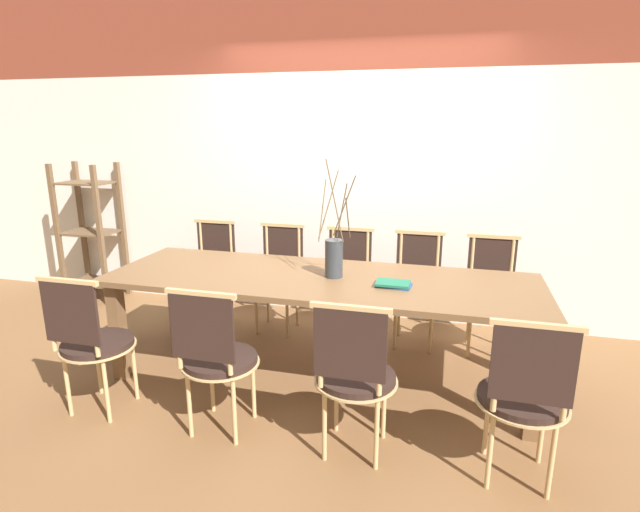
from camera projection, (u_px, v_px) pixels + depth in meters
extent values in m
plane|color=brown|center=(320.00, 377.00, 3.64)|extent=(16.00, 16.00, 0.00)
cube|color=silver|center=(358.00, 199.00, 4.60)|extent=(12.00, 0.06, 2.23)
cube|color=brown|center=(361.00, 9.00, 4.19)|extent=(12.00, 0.06, 0.97)
cube|color=brown|center=(320.00, 280.00, 3.45)|extent=(2.97, 0.97, 0.04)
cube|color=brown|center=(118.00, 331.00, 3.54)|extent=(0.09, 0.09, 0.72)
cube|color=brown|center=(536.00, 382.00, 2.84)|extent=(0.09, 0.09, 0.72)
cube|color=brown|center=(175.00, 297.00, 4.24)|extent=(0.09, 0.09, 0.72)
cube|color=brown|center=(521.00, 330.00, 3.55)|extent=(0.09, 0.09, 0.72)
cylinder|color=black|center=(98.00, 343.00, 3.14)|extent=(0.44, 0.44, 0.04)
cylinder|color=tan|center=(98.00, 347.00, 3.15)|extent=(0.46, 0.46, 0.01)
cylinder|color=tan|center=(98.00, 364.00, 3.37)|extent=(0.03, 0.03, 0.43)
cylinder|color=tan|center=(135.00, 369.00, 3.30)|extent=(0.03, 0.03, 0.43)
cylinder|color=tan|center=(67.00, 385.00, 3.10)|extent=(0.03, 0.03, 0.43)
cylinder|color=tan|center=(106.00, 391.00, 3.03)|extent=(0.03, 0.03, 0.43)
cylinder|color=tan|center=(50.00, 314.00, 2.94)|extent=(0.03, 0.03, 0.47)
cylinder|color=tan|center=(94.00, 319.00, 2.86)|extent=(0.03, 0.03, 0.47)
cube|color=black|center=(70.00, 313.00, 2.89)|extent=(0.37, 0.02, 0.37)
cube|color=tan|center=(67.00, 281.00, 2.85)|extent=(0.41, 0.03, 0.03)
cylinder|color=black|center=(220.00, 359.00, 2.93)|extent=(0.44, 0.44, 0.04)
cylinder|color=tan|center=(221.00, 363.00, 2.93)|extent=(0.46, 0.46, 0.01)
cylinder|color=tan|center=(212.00, 380.00, 3.16)|extent=(0.03, 0.03, 0.43)
cylinder|color=tan|center=(253.00, 386.00, 3.08)|extent=(0.03, 0.03, 0.43)
cylinder|color=tan|center=(189.00, 404.00, 2.89)|extent=(0.03, 0.03, 0.43)
cylinder|color=tan|center=(234.00, 411.00, 2.82)|extent=(0.03, 0.03, 0.43)
cylinder|color=tan|center=(178.00, 329.00, 2.73)|extent=(0.03, 0.03, 0.47)
cylinder|color=tan|center=(229.00, 335.00, 2.65)|extent=(0.03, 0.03, 0.47)
cube|color=black|center=(202.00, 328.00, 2.68)|extent=(0.37, 0.02, 0.37)
cube|color=tan|center=(200.00, 294.00, 2.63)|extent=(0.41, 0.03, 0.03)
cylinder|color=black|center=(356.00, 377.00, 2.72)|extent=(0.44, 0.44, 0.04)
cylinder|color=tan|center=(356.00, 381.00, 2.73)|extent=(0.46, 0.46, 0.01)
cylinder|color=tan|center=(336.00, 398.00, 2.95)|extent=(0.03, 0.03, 0.43)
cylinder|color=tan|center=(384.00, 405.00, 2.88)|extent=(0.03, 0.03, 0.43)
cylinder|color=tan|center=(324.00, 425.00, 2.69)|extent=(0.03, 0.03, 0.43)
cylinder|color=tan|center=(377.00, 433.00, 2.62)|extent=(0.03, 0.03, 0.43)
cylinder|color=tan|center=(320.00, 346.00, 2.53)|extent=(0.03, 0.03, 0.47)
cylinder|color=tan|center=(380.00, 353.00, 2.45)|extent=(0.03, 0.03, 0.47)
cube|color=black|center=(350.00, 345.00, 2.48)|extent=(0.37, 0.02, 0.37)
cube|color=tan|center=(351.00, 308.00, 2.43)|extent=(0.41, 0.03, 0.03)
cylinder|color=black|center=(522.00, 398.00, 2.51)|extent=(0.44, 0.44, 0.04)
cylinder|color=tan|center=(521.00, 402.00, 2.52)|extent=(0.46, 0.46, 0.01)
cylinder|color=tan|center=(487.00, 419.00, 2.74)|extent=(0.03, 0.03, 0.43)
cylinder|color=tan|center=(542.00, 427.00, 2.67)|extent=(0.03, 0.03, 0.43)
cylinder|color=tan|center=(490.00, 451.00, 2.48)|extent=(0.03, 0.03, 0.43)
cylinder|color=tan|center=(552.00, 460.00, 2.40)|extent=(0.03, 0.03, 0.43)
cylinder|color=tan|center=(497.00, 366.00, 2.31)|extent=(0.03, 0.03, 0.47)
cylinder|color=tan|center=(569.00, 374.00, 2.24)|extent=(0.03, 0.03, 0.47)
cube|color=black|center=(533.00, 366.00, 2.26)|extent=(0.37, 0.02, 0.37)
cube|color=tan|center=(538.00, 326.00, 2.22)|extent=(0.41, 0.03, 0.03)
cylinder|color=black|center=(208.00, 276.00, 4.53)|extent=(0.44, 0.44, 0.04)
cylinder|color=tan|center=(209.00, 278.00, 4.54)|extent=(0.46, 0.46, 0.01)
cylinder|color=tan|center=(217.00, 307.00, 4.42)|extent=(0.03, 0.03, 0.43)
cylinder|color=tan|center=(188.00, 304.00, 4.49)|extent=(0.03, 0.03, 0.43)
cylinder|color=tan|center=(231.00, 296.00, 4.69)|extent=(0.03, 0.03, 0.43)
cylinder|color=tan|center=(203.00, 294.00, 4.76)|extent=(0.03, 0.03, 0.43)
cylinder|color=tan|center=(231.00, 245.00, 4.60)|extent=(0.03, 0.03, 0.47)
cylinder|color=tan|center=(201.00, 243.00, 4.68)|extent=(0.03, 0.03, 0.47)
cube|color=black|center=(216.00, 242.00, 4.64)|extent=(0.37, 0.02, 0.37)
cube|color=tan|center=(215.00, 221.00, 4.58)|extent=(0.41, 0.03, 0.03)
cylinder|color=black|center=(277.00, 282.00, 4.37)|extent=(0.44, 0.44, 0.04)
cylinder|color=tan|center=(277.00, 284.00, 4.37)|extent=(0.46, 0.46, 0.01)
cylinder|color=tan|center=(287.00, 314.00, 4.26)|extent=(0.03, 0.03, 0.43)
cylinder|color=tan|center=(256.00, 311.00, 4.33)|extent=(0.03, 0.03, 0.43)
cylinder|color=tan|center=(297.00, 303.00, 4.52)|extent=(0.03, 0.03, 0.43)
cylinder|color=tan|center=(268.00, 300.00, 4.59)|extent=(0.03, 0.03, 0.43)
cylinder|color=tan|center=(299.00, 250.00, 4.44)|extent=(0.03, 0.03, 0.47)
cylinder|color=tan|center=(267.00, 248.00, 4.51)|extent=(0.03, 0.03, 0.47)
cube|color=black|center=(283.00, 246.00, 4.47)|extent=(0.37, 0.02, 0.37)
cube|color=tan|center=(282.00, 225.00, 4.42)|extent=(0.41, 0.03, 0.03)
cylinder|color=black|center=(345.00, 287.00, 4.21)|extent=(0.44, 0.44, 0.04)
cylinder|color=tan|center=(345.00, 290.00, 4.22)|extent=(0.46, 0.46, 0.01)
cylinder|color=tan|center=(358.00, 321.00, 4.11)|extent=(0.03, 0.03, 0.43)
cylinder|color=tan|center=(325.00, 317.00, 4.18)|extent=(0.03, 0.03, 0.43)
cylinder|color=tan|center=(364.00, 309.00, 4.37)|extent=(0.03, 0.03, 0.43)
cylinder|color=tan|center=(333.00, 306.00, 4.44)|extent=(0.03, 0.03, 0.43)
cylinder|color=tan|center=(367.00, 255.00, 4.28)|extent=(0.03, 0.03, 0.47)
cylinder|color=tan|center=(333.00, 252.00, 4.36)|extent=(0.03, 0.03, 0.47)
cube|color=black|center=(350.00, 251.00, 4.32)|extent=(0.37, 0.02, 0.37)
cube|color=tan|center=(350.00, 229.00, 4.26)|extent=(0.41, 0.03, 0.03)
cylinder|color=black|center=(416.00, 293.00, 4.07)|extent=(0.44, 0.44, 0.04)
cylinder|color=tan|center=(415.00, 296.00, 4.07)|extent=(0.46, 0.46, 0.01)
cylinder|color=tan|center=(431.00, 328.00, 3.96)|extent=(0.03, 0.03, 0.43)
cylinder|color=tan|center=(395.00, 325.00, 4.03)|extent=(0.03, 0.03, 0.43)
cylinder|color=tan|center=(432.00, 315.00, 4.22)|extent=(0.03, 0.03, 0.43)
cylinder|color=tan|center=(399.00, 312.00, 4.29)|extent=(0.03, 0.03, 0.43)
cylinder|color=tan|center=(437.00, 259.00, 4.14)|extent=(0.03, 0.03, 0.47)
cylinder|color=tan|center=(400.00, 257.00, 4.21)|extent=(0.03, 0.03, 0.47)
cube|color=black|center=(419.00, 255.00, 4.17)|extent=(0.37, 0.02, 0.37)
cube|color=tan|center=(420.00, 233.00, 4.12)|extent=(0.41, 0.03, 0.03)
cylinder|color=black|center=(490.00, 299.00, 3.92)|extent=(0.44, 0.44, 0.04)
cylinder|color=tan|center=(490.00, 302.00, 3.93)|extent=(0.46, 0.46, 0.01)
cylinder|color=tan|center=(508.00, 336.00, 3.81)|extent=(0.03, 0.03, 0.43)
cylinder|color=tan|center=(470.00, 332.00, 3.88)|extent=(0.03, 0.03, 0.43)
cylinder|color=tan|center=(505.00, 322.00, 4.08)|extent=(0.03, 0.03, 0.43)
cylinder|color=tan|center=(469.00, 319.00, 4.15)|extent=(0.03, 0.03, 0.43)
cylinder|color=tan|center=(511.00, 264.00, 3.99)|extent=(0.03, 0.03, 0.47)
cylinder|color=tan|center=(472.00, 261.00, 4.07)|extent=(0.03, 0.03, 0.47)
cube|color=black|center=(492.00, 260.00, 4.03)|extent=(0.37, 0.02, 0.37)
cube|color=tan|center=(494.00, 237.00, 3.97)|extent=(0.41, 0.03, 0.03)
cylinder|color=#33383D|center=(334.00, 258.00, 3.41)|extent=(0.12, 0.12, 0.26)
cylinder|color=brown|center=(335.00, 201.00, 3.25)|extent=(0.12, 0.04, 0.55)
cylinder|color=brown|center=(348.00, 219.00, 3.32)|extent=(0.02, 0.19, 0.31)
cylinder|color=brown|center=(328.00, 205.00, 3.39)|extent=(0.12, 0.12, 0.46)
cylinder|color=brown|center=(322.00, 210.00, 3.35)|extent=(0.01, 0.17, 0.40)
cylinder|color=brown|center=(342.00, 211.00, 3.36)|extent=(0.10, 0.09, 0.39)
cylinder|color=brown|center=(344.00, 207.00, 3.39)|extent=(0.18, 0.11, 0.44)
cube|color=#234C8C|center=(394.00, 285.00, 3.25)|extent=(0.23, 0.16, 0.01)
cube|color=#1E6B4C|center=(393.00, 283.00, 3.24)|extent=(0.22, 0.15, 0.02)
cube|color=brown|center=(58.00, 234.00, 5.04)|extent=(0.04, 0.04, 1.41)
cube|color=brown|center=(101.00, 237.00, 4.91)|extent=(0.04, 0.04, 1.41)
cube|color=brown|center=(82.00, 227.00, 5.37)|extent=(0.04, 0.04, 1.41)
cube|color=brown|center=(123.00, 230.00, 5.25)|extent=(0.04, 0.04, 1.41)
cube|color=brown|center=(97.00, 281.00, 5.28)|extent=(0.51, 0.35, 0.02)
cube|color=brown|center=(91.00, 232.00, 5.14)|extent=(0.51, 0.35, 0.02)
cube|color=brown|center=(85.00, 183.00, 5.01)|extent=(0.51, 0.35, 0.02)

